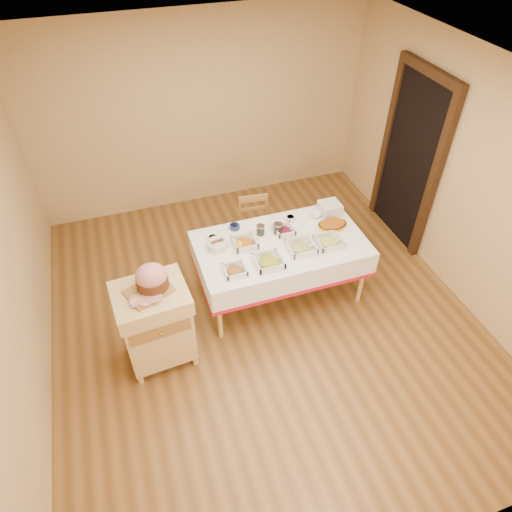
{
  "coord_description": "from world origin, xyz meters",
  "views": [
    {
      "loc": [
        -1.16,
        -3.16,
        3.9
      ],
      "look_at": [
        -0.02,
        0.2,
        0.74
      ],
      "focal_mm": 32.0,
      "sensor_mm": 36.0,
      "label": 1
    }
  ],
  "objects_px": {
    "dining_table": "(280,254)",
    "brass_platter": "(332,225)",
    "dining_chair": "(256,230)",
    "ham_on_board": "(151,280)",
    "plate_stack": "(330,208)",
    "bread_basket": "(218,245)",
    "preserve_jar_right": "(278,229)",
    "butcher_cart": "(156,322)",
    "mustard_bottle": "(240,247)",
    "preserve_jar_left": "(260,230)"
  },
  "relations": [
    {
      "from": "butcher_cart",
      "to": "dining_chair",
      "type": "height_order",
      "value": "butcher_cart"
    },
    {
      "from": "dining_chair",
      "to": "ham_on_board",
      "type": "xyz_separation_m",
      "value": [
        -1.36,
        -1.11,
        0.62
      ]
    },
    {
      "from": "plate_stack",
      "to": "preserve_jar_left",
      "type": "bearing_deg",
      "value": -172.14
    },
    {
      "from": "preserve_jar_right",
      "to": "butcher_cart",
      "type": "bearing_deg",
      "value": -156.84
    },
    {
      "from": "dining_chair",
      "to": "preserve_jar_right",
      "type": "relative_size",
      "value": 6.77
    },
    {
      "from": "preserve_jar_left",
      "to": "plate_stack",
      "type": "xyz_separation_m",
      "value": [
        0.89,
        0.12,
        0.01
      ]
    },
    {
      "from": "butcher_cart",
      "to": "dining_chair",
      "type": "distance_m",
      "value": 1.81
    },
    {
      "from": "dining_table",
      "to": "bread_basket",
      "type": "xyz_separation_m",
      "value": [
        -0.66,
        0.13,
        0.2
      ]
    },
    {
      "from": "dining_chair",
      "to": "brass_platter",
      "type": "bearing_deg",
      "value": -39.97
    },
    {
      "from": "dining_table",
      "to": "brass_platter",
      "type": "bearing_deg",
      "value": 7.34
    },
    {
      "from": "ham_on_board",
      "to": "bread_basket",
      "type": "distance_m",
      "value": 0.98
    },
    {
      "from": "preserve_jar_left",
      "to": "plate_stack",
      "type": "relative_size",
      "value": 0.52
    },
    {
      "from": "ham_on_board",
      "to": "preserve_jar_right",
      "type": "relative_size",
      "value": 3.18
    },
    {
      "from": "preserve_jar_left",
      "to": "butcher_cart",
      "type": "bearing_deg",
      "value": -152.37
    },
    {
      "from": "dining_chair",
      "to": "preserve_jar_right",
      "type": "bearing_deg",
      "value": -80.76
    },
    {
      "from": "mustard_bottle",
      "to": "brass_platter",
      "type": "distance_m",
      "value": 1.12
    },
    {
      "from": "butcher_cart",
      "to": "ham_on_board",
      "type": "xyz_separation_m",
      "value": [
        0.04,
        0.03,
        0.52
      ]
    },
    {
      "from": "dining_chair",
      "to": "bread_basket",
      "type": "distance_m",
      "value": 0.89
    },
    {
      "from": "plate_stack",
      "to": "preserve_jar_right",
      "type": "bearing_deg",
      "value": -166.73
    },
    {
      "from": "dining_chair",
      "to": "preserve_jar_left",
      "type": "xyz_separation_m",
      "value": [
        -0.11,
        -0.47,
        0.37
      ]
    },
    {
      "from": "bread_basket",
      "to": "plate_stack",
      "type": "xyz_separation_m",
      "value": [
        1.39,
        0.19,
        0.02
      ]
    },
    {
      "from": "butcher_cart",
      "to": "ham_on_board",
      "type": "relative_size",
      "value": 2.34
    },
    {
      "from": "dining_chair",
      "to": "preserve_jar_left",
      "type": "relative_size",
      "value": 7.25
    },
    {
      "from": "dining_table",
      "to": "dining_chair",
      "type": "distance_m",
      "value": 0.69
    },
    {
      "from": "bread_basket",
      "to": "preserve_jar_right",
      "type": "bearing_deg",
      "value": 2.29
    },
    {
      "from": "preserve_jar_left",
      "to": "mustard_bottle",
      "type": "bearing_deg",
      "value": -144.14
    },
    {
      "from": "preserve_jar_right",
      "to": "brass_platter",
      "type": "bearing_deg",
      "value": -7.03
    },
    {
      "from": "dining_chair",
      "to": "dining_table",
      "type": "bearing_deg",
      "value": -85.24
    },
    {
      "from": "dining_chair",
      "to": "preserve_jar_left",
      "type": "bearing_deg",
      "value": -102.63
    },
    {
      "from": "butcher_cart",
      "to": "ham_on_board",
      "type": "height_order",
      "value": "ham_on_board"
    },
    {
      "from": "plate_stack",
      "to": "bread_basket",
      "type": "bearing_deg",
      "value": -172.11
    },
    {
      "from": "butcher_cart",
      "to": "preserve_jar_right",
      "type": "distance_m",
      "value": 1.63
    },
    {
      "from": "preserve_jar_right",
      "to": "mustard_bottle",
      "type": "xyz_separation_m",
      "value": [
        -0.49,
        -0.18,
        0.02
      ]
    },
    {
      "from": "mustard_bottle",
      "to": "plate_stack",
      "type": "relative_size",
      "value": 0.73
    },
    {
      "from": "ham_on_board",
      "to": "preserve_jar_left",
      "type": "bearing_deg",
      "value": 27.24
    },
    {
      "from": "bread_basket",
      "to": "plate_stack",
      "type": "height_order",
      "value": "plate_stack"
    },
    {
      "from": "mustard_bottle",
      "to": "brass_platter",
      "type": "relative_size",
      "value": 0.5
    },
    {
      "from": "dining_chair",
      "to": "preserve_jar_right",
      "type": "distance_m",
      "value": 0.64
    },
    {
      "from": "mustard_bottle",
      "to": "brass_platter",
      "type": "bearing_deg",
      "value": 5.13
    },
    {
      "from": "butcher_cart",
      "to": "mustard_bottle",
      "type": "relative_size",
      "value": 5.69
    },
    {
      "from": "mustard_bottle",
      "to": "butcher_cart",
      "type": "bearing_deg",
      "value": -155.19
    },
    {
      "from": "mustard_bottle",
      "to": "bread_basket",
      "type": "bearing_deg",
      "value": 143.28
    },
    {
      "from": "dining_table",
      "to": "mustard_bottle",
      "type": "relative_size",
      "value": 10.93
    },
    {
      "from": "preserve_jar_right",
      "to": "bread_basket",
      "type": "xyz_separation_m",
      "value": [
        -0.69,
        -0.03,
        -0.02
      ]
    },
    {
      "from": "brass_platter",
      "to": "preserve_jar_right",
      "type": "bearing_deg",
      "value": 172.97
    },
    {
      "from": "bread_basket",
      "to": "dining_chair",
      "type": "bearing_deg",
      "value": 41.66
    },
    {
      "from": "dining_chair",
      "to": "plate_stack",
      "type": "xyz_separation_m",
      "value": [
        0.78,
        -0.35,
        0.38
      ]
    },
    {
      "from": "preserve_jar_right",
      "to": "dining_table",
      "type": "bearing_deg",
      "value": -99.73
    },
    {
      "from": "preserve_jar_right",
      "to": "bread_basket",
      "type": "bearing_deg",
      "value": -177.71
    },
    {
      "from": "butcher_cart",
      "to": "preserve_jar_left",
      "type": "xyz_separation_m",
      "value": [
        1.29,
        0.68,
        0.28
      ]
    }
  ]
}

